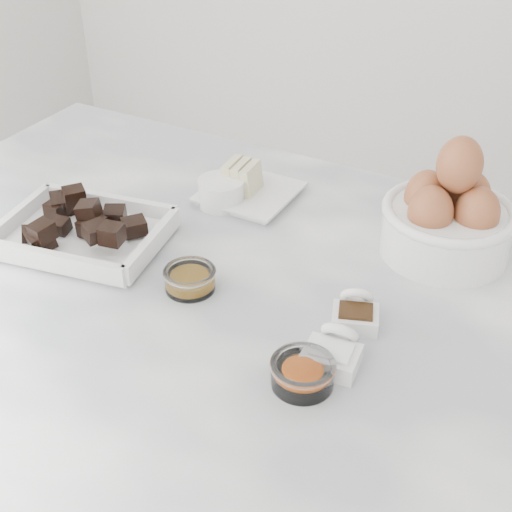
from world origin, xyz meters
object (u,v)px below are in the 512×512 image
(honey_bowl, at_px, (190,279))
(vanilla_spoon, at_px, (356,312))
(salt_spoon, at_px, (333,352))
(chocolate_dish, at_px, (83,228))
(zest_bowl, at_px, (303,372))
(butter_plate, at_px, (248,187))
(egg_bowl, at_px, (448,217))
(sugar_ramekin, at_px, (221,191))

(honey_bowl, bearing_deg, vanilla_spoon, 10.33)
(vanilla_spoon, height_order, salt_spoon, salt_spoon)
(chocolate_dish, height_order, zest_bowl, chocolate_dish)
(butter_plate, xyz_separation_m, vanilla_spoon, (0.27, -0.21, -0.00))
(egg_bowl, bearing_deg, zest_bowl, -100.43)
(chocolate_dish, bearing_deg, zest_bowl, -15.43)
(sugar_ramekin, xyz_separation_m, vanilla_spoon, (0.29, -0.17, -0.01))
(egg_bowl, bearing_deg, vanilla_spoon, -104.00)
(butter_plate, relative_size, egg_bowl, 0.76)
(honey_bowl, xyz_separation_m, zest_bowl, (0.20, -0.09, 0.00))
(chocolate_dish, relative_size, egg_bowl, 1.39)
(chocolate_dish, relative_size, vanilla_spoon, 3.17)
(sugar_ramekin, height_order, vanilla_spoon, same)
(egg_bowl, height_order, zest_bowl, egg_bowl)
(vanilla_spoon, distance_m, salt_spoon, 0.08)
(egg_bowl, distance_m, vanilla_spoon, 0.21)
(vanilla_spoon, bearing_deg, chocolate_dish, -177.39)
(butter_plate, height_order, egg_bowl, egg_bowl)
(butter_plate, height_order, honey_bowl, butter_plate)
(chocolate_dish, bearing_deg, vanilla_spoon, 2.61)
(sugar_ramekin, distance_m, vanilla_spoon, 0.34)
(chocolate_dish, height_order, honey_bowl, chocolate_dish)
(butter_plate, bearing_deg, salt_spoon, -46.82)
(butter_plate, height_order, vanilla_spoon, butter_plate)
(sugar_ramekin, bearing_deg, vanilla_spoon, -30.14)
(honey_bowl, distance_m, salt_spoon, 0.22)
(zest_bowl, bearing_deg, salt_spoon, 72.21)
(egg_bowl, bearing_deg, salt_spoon, -99.12)
(chocolate_dish, distance_m, vanilla_spoon, 0.41)
(egg_bowl, xyz_separation_m, honey_bowl, (-0.27, -0.24, -0.04))
(chocolate_dish, relative_size, sugar_ramekin, 3.53)
(butter_plate, height_order, zest_bowl, butter_plate)
(sugar_ramekin, height_order, zest_bowl, sugar_ramekin)
(chocolate_dish, xyz_separation_m, sugar_ramekin, (0.12, 0.19, -0.00))
(sugar_ramekin, bearing_deg, zest_bowl, -46.64)
(chocolate_dish, distance_m, egg_bowl, 0.51)
(honey_bowl, distance_m, zest_bowl, 0.22)
(butter_plate, relative_size, honey_bowl, 2.00)
(butter_plate, bearing_deg, sugar_ramekin, -123.98)
(butter_plate, distance_m, zest_bowl, 0.42)
(honey_bowl, relative_size, vanilla_spoon, 0.87)
(chocolate_dish, height_order, vanilla_spoon, chocolate_dish)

